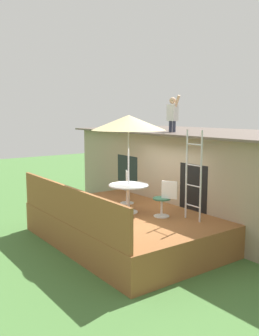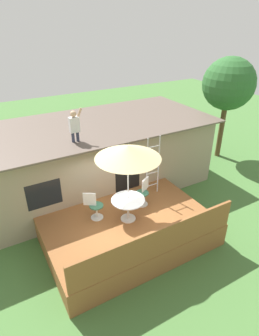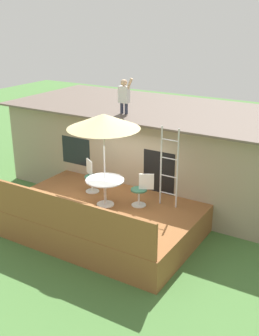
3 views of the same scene
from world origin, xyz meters
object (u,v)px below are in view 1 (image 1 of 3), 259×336
(patio_table, at_px, (129,191))
(patio_umbrella, at_px, (129,123))
(step_ladder, at_px, (193,176))
(patio_chair_left, at_px, (127,187))
(person_figure, at_px, (173,112))
(patio_chair_right, at_px, (164,199))

(patio_table, xyz_separation_m, patio_umbrella, (0.00, -0.00, 1.76))
(patio_table, relative_size, step_ladder, 0.47)
(patio_umbrella, height_order, patio_chair_left, patio_umbrella)
(patio_umbrella, bearing_deg, patio_table, 90.00)
(person_figure, xyz_separation_m, patio_chair_left, (-0.15, -1.61, -2.16))
(patio_umbrella, bearing_deg, patio_chair_left, 146.64)
(step_ladder, bearing_deg, patio_chair_left, -173.32)
(step_ladder, distance_m, patio_chair_left, 2.47)
(patio_table, relative_size, patio_chair_right, 1.13)
(patio_chair_left, distance_m, patio_chair_right, 1.76)
(patio_umbrella, height_order, patio_chair_right, patio_umbrella)
(step_ladder, bearing_deg, patio_table, -149.53)
(patio_umbrella, bearing_deg, step_ladder, 30.47)
(patio_chair_right, bearing_deg, person_figure, -76.31)
(person_figure, distance_m, patio_chair_left, 2.70)
(patio_umbrella, xyz_separation_m, patio_chair_left, (-0.89, 0.59, -1.89))
(step_ladder, distance_m, person_figure, 3.00)
(patio_umbrella, xyz_separation_m, step_ladder, (1.47, 0.87, -1.25))
(patio_table, distance_m, patio_chair_right, 1.00)
(patio_table, bearing_deg, patio_chair_right, 29.49)
(patio_chair_right, bearing_deg, patio_umbrella, -0.00)
(patio_umbrella, height_order, person_figure, person_figure)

